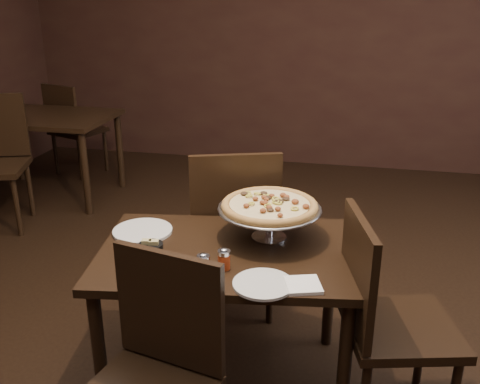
# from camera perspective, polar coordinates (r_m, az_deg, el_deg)

# --- Properties ---
(room) EXTENTS (6.04, 7.04, 2.84)m
(room) POSITION_cam_1_polar(r_m,az_deg,el_deg) (2.10, 2.18, 11.27)
(room) COLOR black
(room) RESTS_ON ground
(dining_table) EXTENTS (1.20, 0.89, 0.69)m
(dining_table) POSITION_cam_1_polar(r_m,az_deg,el_deg) (2.38, -1.45, -8.14)
(dining_table) COLOR black
(dining_table) RESTS_ON ground
(background_table) EXTENTS (1.18, 0.79, 0.74)m
(background_table) POSITION_cam_1_polar(r_m,az_deg,el_deg) (4.97, -20.16, 6.64)
(background_table) COLOR black
(background_table) RESTS_ON ground
(pizza_stand) EXTENTS (0.47, 0.47, 0.19)m
(pizza_stand) POSITION_cam_1_polar(r_m,az_deg,el_deg) (2.38, 3.17, -1.51)
(pizza_stand) COLOR silver
(pizza_stand) RESTS_ON dining_table
(parmesan_shaker) EXTENTS (0.05, 0.05, 0.09)m
(parmesan_shaker) POSITION_cam_1_polar(r_m,az_deg,el_deg) (2.13, -3.92, -7.71)
(parmesan_shaker) COLOR beige
(parmesan_shaker) RESTS_ON dining_table
(pepper_flake_shaker) EXTENTS (0.05, 0.05, 0.09)m
(pepper_flake_shaker) POSITION_cam_1_polar(r_m,az_deg,el_deg) (2.17, -1.72, -7.18)
(pepper_flake_shaker) COLOR maroon
(pepper_flake_shaker) RESTS_ON dining_table
(packet_caddy) EXTENTS (0.10, 0.10, 0.08)m
(packet_caddy) POSITION_cam_1_polar(r_m,az_deg,el_deg) (2.29, -9.48, -6.12)
(packet_caddy) COLOR black
(packet_caddy) RESTS_ON dining_table
(napkin_stack) EXTENTS (0.16, 0.16, 0.01)m
(napkin_stack) POSITION_cam_1_polar(r_m,az_deg,el_deg) (2.08, 6.75, -9.83)
(napkin_stack) COLOR white
(napkin_stack) RESTS_ON dining_table
(plate_left) EXTENTS (0.28, 0.28, 0.01)m
(plate_left) POSITION_cam_1_polar(r_m,az_deg,el_deg) (2.53, -10.35, -4.10)
(plate_left) COLOR silver
(plate_left) RESTS_ON dining_table
(plate_near) EXTENTS (0.24, 0.24, 0.01)m
(plate_near) POSITION_cam_1_polar(r_m,az_deg,el_deg) (2.07, 2.49, -9.78)
(plate_near) COLOR silver
(plate_near) RESTS_ON dining_table
(serving_spatula) EXTENTS (0.16, 0.16, 0.02)m
(serving_spatula) POSITION_cam_1_polar(r_m,az_deg,el_deg) (2.24, 5.33, -3.20)
(serving_spatula) COLOR silver
(serving_spatula) RESTS_ON pizza_stand
(chair_far) EXTENTS (0.59, 0.59, 0.99)m
(chair_far) POSITION_cam_1_polar(r_m,az_deg,el_deg) (2.90, -0.69, -3.78)
(chair_far) COLOR black
(chair_far) RESTS_ON ground
(chair_near) EXTENTS (0.51, 0.51, 0.91)m
(chair_near) POSITION_cam_1_polar(r_m,az_deg,el_deg) (1.98, -9.20, -18.56)
(chair_near) COLOR black
(chair_near) RESTS_ON ground
(chair_side) EXTENTS (0.53, 0.53, 0.94)m
(chair_side) POSITION_cam_1_polar(r_m,az_deg,el_deg) (2.30, 15.11, -12.55)
(chair_side) COLOR black
(chair_side) RESTS_ON ground
(bg_chair_far) EXTENTS (0.54, 0.54, 0.91)m
(bg_chair_far) POSITION_cam_1_polar(r_m,az_deg,el_deg) (5.51, -17.47, 6.73)
(bg_chair_far) COLOR black
(bg_chair_far) RESTS_ON ground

